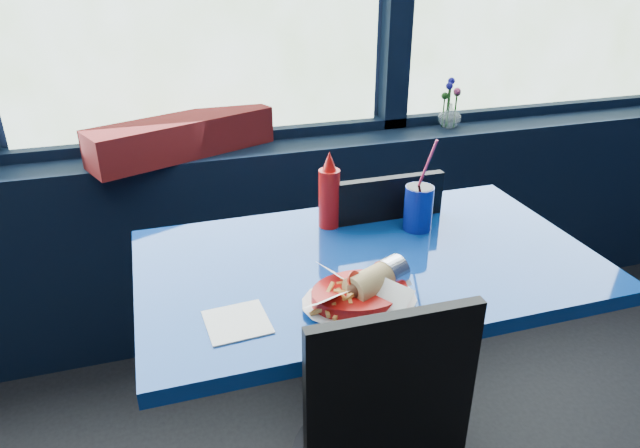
{
  "coord_description": "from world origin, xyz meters",
  "views": [
    {
      "loc": [
        -0.21,
        0.78,
        1.5
      ],
      "look_at": [
        0.16,
        1.98,
        0.88
      ],
      "focal_mm": 32.0,
      "sensor_mm": 36.0,
      "label": 1
    }
  ],
  "objects_px": {
    "flower_vase": "(450,113)",
    "ketchup_bottle": "(329,194)",
    "chair_near_back": "(366,269)",
    "soda_cup": "(418,207)",
    "planter_box": "(183,136)",
    "near_table": "(366,314)",
    "food_basket": "(362,293)"
  },
  "relations": [
    {
      "from": "flower_vase",
      "to": "ketchup_bottle",
      "type": "height_order",
      "value": "flower_vase"
    },
    {
      "from": "chair_near_back",
      "to": "soda_cup",
      "type": "xyz_separation_m",
      "value": [
        0.07,
        -0.2,
        0.31
      ]
    },
    {
      "from": "soda_cup",
      "to": "planter_box",
      "type": "bearing_deg",
      "value": 129.65
    },
    {
      "from": "planter_box",
      "to": "soda_cup",
      "type": "xyz_separation_m",
      "value": [
        0.6,
        -0.72,
        -0.05
      ]
    },
    {
      "from": "flower_vase",
      "to": "soda_cup",
      "type": "distance_m",
      "value": 0.9
    },
    {
      "from": "ketchup_bottle",
      "to": "soda_cup",
      "type": "bearing_deg",
      "value": -21.47
    },
    {
      "from": "near_table",
      "to": "food_basket",
      "type": "bearing_deg",
      "value": -115.86
    },
    {
      "from": "chair_near_back",
      "to": "ketchup_bottle",
      "type": "height_order",
      "value": "ketchup_bottle"
    },
    {
      "from": "ketchup_bottle",
      "to": "near_table",
      "type": "bearing_deg",
      "value": -79.38
    },
    {
      "from": "near_table",
      "to": "food_basket",
      "type": "height_order",
      "value": "food_basket"
    },
    {
      "from": "near_table",
      "to": "flower_vase",
      "type": "bearing_deg",
      "value": 50.76
    },
    {
      "from": "planter_box",
      "to": "chair_near_back",
      "type": "bearing_deg",
      "value": -67.01
    },
    {
      "from": "near_table",
      "to": "food_basket",
      "type": "xyz_separation_m",
      "value": [
        -0.1,
        -0.2,
        0.21
      ]
    },
    {
      "from": "chair_near_back",
      "to": "near_table",
      "type": "bearing_deg",
      "value": 67.74
    },
    {
      "from": "planter_box",
      "to": "near_table",
      "type": "bearing_deg",
      "value": -87.13
    },
    {
      "from": "chair_near_back",
      "to": "flower_vase",
      "type": "relative_size",
      "value": 4.28
    },
    {
      "from": "chair_near_back",
      "to": "food_basket",
      "type": "distance_m",
      "value": 0.63
    },
    {
      "from": "planter_box",
      "to": "ketchup_bottle",
      "type": "xyz_separation_m",
      "value": [
        0.36,
        -0.63,
        -0.02
      ]
    },
    {
      "from": "near_table",
      "to": "soda_cup",
      "type": "distance_m",
      "value": 0.34
    },
    {
      "from": "flower_vase",
      "to": "food_basket",
      "type": "xyz_separation_m",
      "value": [
        -0.8,
        -1.06,
        -0.08
      ]
    },
    {
      "from": "food_basket",
      "to": "soda_cup",
      "type": "xyz_separation_m",
      "value": [
        0.3,
        0.32,
        0.04
      ]
    },
    {
      "from": "flower_vase",
      "to": "food_basket",
      "type": "height_order",
      "value": "flower_vase"
    },
    {
      "from": "food_basket",
      "to": "ketchup_bottle",
      "type": "height_order",
      "value": "ketchup_bottle"
    },
    {
      "from": "near_table",
      "to": "chair_near_back",
      "type": "bearing_deg",
      "value": 68.14
    },
    {
      "from": "food_basket",
      "to": "soda_cup",
      "type": "relative_size",
      "value": 0.88
    },
    {
      "from": "near_table",
      "to": "chair_near_back",
      "type": "xyz_separation_m",
      "value": [
        0.13,
        0.32,
        -0.06
      ]
    },
    {
      "from": "soda_cup",
      "to": "food_basket",
      "type": "bearing_deg",
      "value": -132.91
    },
    {
      "from": "near_table",
      "to": "food_basket",
      "type": "relative_size",
      "value": 4.91
    },
    {
      "from": "ketchup_bottle",
      "to": "soda_cup",
      "type": "distance_m",
      "value": 0.26
    },
    {
      "from": "chair_near_back",
      "to": "flower_vase",
      "type": "distance_m",
      "value": 0.87
    },
    {
      "from": "flower_vase",
      "to": "food_basket",
      "type": "distance_m",
      "value": 1.33
    },
    {
      "from": "food_basket",
      "to": "flower_vase",
      "type": "bearing_deg",
      "value": 52.97
    }
  ]
}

